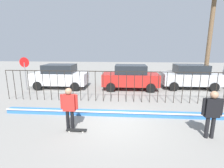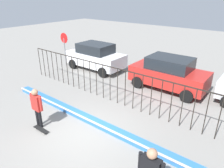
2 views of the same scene
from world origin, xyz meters
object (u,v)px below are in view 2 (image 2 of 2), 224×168
(parked_car_white, at_px, (96,56))
(parked_car_red, at_px, (169,73))
(stop_sign, at_px, (65,45))
(skateboarder, at_px, (37,105))
(skateboard, at_px, (41,129))

(parked_car_white, relative_size, parked_car_red, 1.00)
(parked_car_red, bearing_deg, stop_sign, -171.92)
(skateboarder, xyz_separation_m, skateboard, (0.29, -0.15, -0.97))
(skateboarder, distance_m, parked_car_white, 7.49)
(parked_car_white, height_order, stop_sign, stop_sign)
(skateboard, relative_size, parked_car_red, 0.19)
(skateboard, height_order, stop_sign, stop_sign)
(skateboarder, relative_size, parked_car_red, 0.40)
(skateboarder, relative_size, skateboard, 2.15)
(skateboard, bearing_deg, parked_car_white, 94.01)
(parked_car_red, bearing_deg, skateboarder, -108.25)
(parked_car_white, relative_size, stop_sign, 1.72)
(parked_car_white, xyz_separation_m, parked_car_red, (5.62, -0.00, 0.00))
(skateboard, distance_m, stop_sign, 8.60)
(skateboarder, height_order, parked_car_red, parked_car_red)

